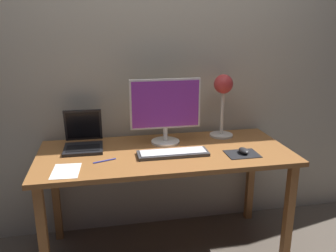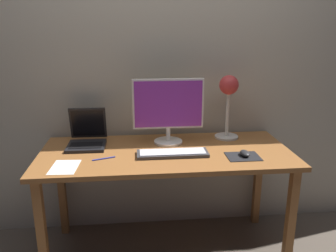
{
  "view_description": "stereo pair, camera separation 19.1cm",
  "coord_description": "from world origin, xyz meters",
  "px_view_note": "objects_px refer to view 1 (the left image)",
  "views": [
    {
      "loc": [
        -0.38,
        -2.04,
        1.52
      ],
      "look_at": [
        0.01,
        -0.05,
        0.92
      ],
      "focal_mm": 36.89,
      "sensor_mm": 36.0,
      "label": 1
    },
    {
      "loc": [
        -0.19,
        -2.07,
        1.52
      ],
      "look_at": [
        0.01,
        -0.05,
        0.92
      ],
      "focal_mm": 36.89,
      "sensor_mm": 36.0,
      "label": 2
    }
  ],
  "objects_px": {
    "desk_lamp": "(223,93)",
    "pen": "(105,161)",
    "monitor": "(165,108)",
    "laptop": "(83,137)",
    "keyboard_main": "(173,153)",
    "mouse": "(244,151)"
  },
  "relations": [
    {
      "from": "desk_lamp",
      "to": "pen",
      "type": "bearing_deg",
      "value": -158.56
    },
    {
      "from": "laptop",
      "to": "desk_lamp",
      "type": "bearing_deg",
      "value": 2.74
    },
    {
      "from": "keyboard_main",
      "to": "desk_lamp",
      "type": "relative_size",
      "value": 0.98
    },
    {
      "from": "monitor",
      "to": "pen",
      "type": "bearing_deg",
      "value": -147.81
    },
    {
      "from": "keyboard_main",
      "to": "laptop",
      "type": "height_order",
      "value": "laptop"
    },
    {
      "from": "pen",
      "to": "monitor",
      "type": "bearing_deg",
      "value": 32.19
    },
    {
      "from": "pen",
      "to": "laptop",
      "type": "bearing_deg",
      "value": 114.53
    },
    {
      "from": "keyboard_main",
      "to": "mouse",
      "type": "xyz_separation_m",
      "value": [
        0.44,
        -0.06,
        0.01
      ]
    },
    {
      "from": "monitor",
      "to": "keyboard_main",
      "type": "bearing_deg",
      "value": -89.04
    },
    {
      "from": "laptop",
      "to": "mouse",
      "type": "height_order",
      "value": "laptop"
    },
    {
      "from": "keyboard_main",
      "to": "mouse",
      "type": "distance_m",
      "value": 0.44
    },
    {
      "from": "monitor",
      "to": "keyboard_main",
      "type": "relative_size",
      "value": 1.07
    },
    {
      "from": "monitor",
      "to": "laptop",
      "type": "height_order",
      "value": "monitor"
    },
    {
      "from": "keyboard_main",
      "to": "desk_lamp",
      "type": "xyz_separation_m",
      "value": [
        0.42,
        0.3,
        0.31
      ]
    },
    {
      "from": "monitor",
      "to": "laptop",
      "type": "relative_size",
      "value": 1.69
    },
    {
      "from": "desk_lamp",
      "to": "mouse",
      "type": "xyz_separation_m",
      "value": [
        0.02,
        -0.37,
        -0.3
      ]
    },
    {
      "from": "keyboard_main",
      "to": "laptop",
      "type": "bearing_deg",
      "value": 154.9
    },
    {
      "from": "keyboard_main",
      "to": "desk_lamp",
      "type": "bearing_deg",
      "value": 35.78
    },
    {
      "from": "monitor",
      "to": "desk_lamp",
      "type": "distance_m",
      "value": 0.44
    },
    {
      "from": "laptop",
      "to": "keyboard_main",
      "type": "bearing_deg",
      "value": -25.1
    },
    {
      "from": "keyboard_main",
      "to": "laptop",
      "type": "xyz_separation_m",
      "value": [
        -0.55,
        0.26,
        0.05
      ]
    },
    {
      "from": "pen",
      "to": "desk_lamp",
      "type": "bearing_deg",
      "value": 21.44
    }
  ]
}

